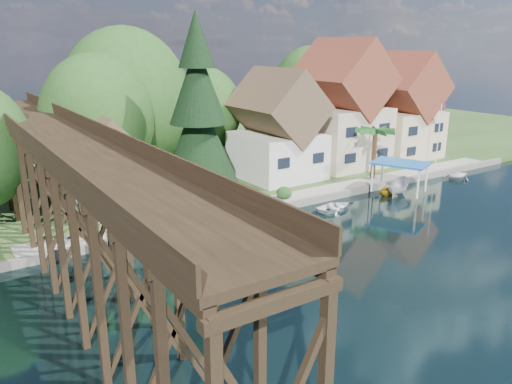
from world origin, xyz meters
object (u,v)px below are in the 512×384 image
house_center (341,112)px  boat_white_b (458,174)px  palm_tree (375,132)px  boat_white_a (335,206)px  house_right (400,113)px  conifer (199,116)px  flagpole (440,129)px  trestle_bridge (68,191)px  house_left (277,132)px  boat_canopy (399,181)px  boat_yellow (388,188)px  shed (106,172)px  tugboat (224,221)px

house_center → boat_white_b: (8.16, -9.86, -6.03)m
palm_tree → boat_white_a: 11.03m
house_right → boat_white_a: house_right is taller
conifer → flagpole: conifer is taller
trestle_bridge → conifer: size_ratio=2.80×
house_left → boat_canopy: size_ratio=1.89×
boat_yellow → house_center: bearing=-24.8°
trestle_bridge → house_center: 33.96m
house_center → boat_white_b: house_center is taller
house_center → boat_white_a: house_center is taller
flagpole → house_center: bearing=138.8°
flagpole → house_right: bearing=81.5°
house_left → boat_yellow: 12.22m
house_center → boat_white_a: 16.14m
conifer → boat_white_a: 13.81m
house_left → conifer: conifer is taller
shed → boat_yellow: size_ratio=3.23×
shed → boat_white_a: bearing=-28.0°
trestle_bridge → boat_white_a: size_ratio=12.84×
conifer → boat_yellow: bearing=-17.0°
house_left → conifer: size_ratio=0.70×
shed → palm_tree: (25.63, -4.56, 1.42)m
boat_white_b → palm_tree: bearing=48.0°
house_center → flagpole: house_center is taller
house_left → conifer: bearing=-157.9°
house_left → palm_tree: 9.75m
trestle_bridge → shed: size_ratio=5.63×
flagpole → boat_canopy: flagpole is taller
trestle_bridge → conifer: bearing=27.9°
palm_tree → boat_white_b: size_ratio=1.46×
tugboat → boat_white_a: size_ratio=0.91×
house_left → flagpole: bearing=-21.0°
house_left → boat_canopy: house_left is taller
tugboat → boat_white_a: tugboat is taller
boat_canopy → conifer: bearing=162.2°
tugboat → boat_white_a: bearing=-7.4°
conifer → boat_white_a: (9.82, -5.89, -7.73)m
boat_white_b → boat_yellow: bearing=68.9°
palm_tree → tugboat: (-19.09, -3.01, -4.64)m
house_center → flagpole: (8.03, -7.03, -1.61)m
tugboat → boat_white_b: size_ratio=0.83×
conifer → boat_canopy: (17.85, -5.72, -6.74)m
trestle_bridge → palm_tree: trestle_bridge is taller
house_center → tugboat: bearing=-154.9°
flagpole → boat_yellow: flagpole is taller
conifer → palm_tree: size_ratio=2.90×
boat_canopy → boat_yellow: size_ratio=2.40×
shed → boat_canopy: (24.78, -8.72, -2.48)m
tugboat → house_right: bearing=17.1°
trestle_bridge → palm_tree: size_ratio=8.12×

